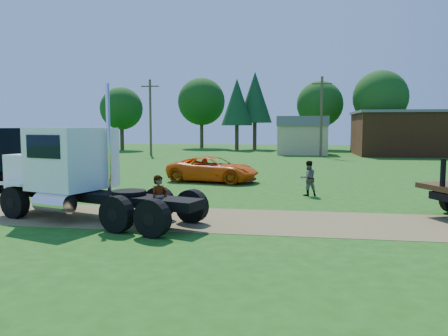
# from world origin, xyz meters

# --- Properties ---
(ground) EXTENTS (140.00, 140.00, 0.00)m
(ground) POSITION_xyz_m (0.00, 0.00, 0.00)
(ground) COLOR #215011
(ground) RESTS_ON ground
(dirt_track) EXTENTS (120.00, 4.20, 0.01)m
(dirt_track) POSITION_xyz_m (0.00, 0.00, 0.01)
(dirt_track) COLOR brown
(dirt_track) RESTS_ON ground
(white_semi_tractor) EXTENTS (8.36, 4.94, 4.96)m
(white_semi_tractor) POSITION_xyz_m (-5.14, -0.40, 1.69)
(white_semi_tractor) COLOR black
(white_semi_tractor) RESTS_ON ground
(orange_pickup) EXTENTS (6.02, 3.67, 1.56)m
(orange_pickup) POSITION_xyz_m (-1.97, 10.91, 0.78)
(orange_pickup) COLOR #EC5C0B
(orange_pickup) RESTS_ON ground
(spectator_a) EXTENTS (0.72, 0.77, 1.77)m
(spectator_a) POSITION_xyz_m (-1.52, -1.49, 0.88)
(spectator_a) COLOR #999999
(spectator_a) RESTS_ON ground
(spectator_b) EXTENTS (1.02, 0.92, 1.72)m
(spectator_b) POSITION_xyz_m (3.65, 6.23, 0.86)
(spectator_b) COLOR #999999
(spectator_b) RESTS_ON ground
(brick_building) EXTENTS (15.40, 10.40, 5.30)m
(brick_building) POSITION_xyz_m (18.00, 40.00, 2.66)
(brick_building) COLOR brown
(brick_building) RESTS_ON ground
(tan_shed) EXTENTS (6.20, 5.40, 4.70)m
(tan_shed) POSITION_xyz_m (4.00, 40.00, 2.42)
(tan_shed) COLOR tan
(tan_shed) RESTS_ON ground
(utility_poles) EXTENTS (42.20, 0.28, 9.00)m
(utility_poles) POSITION_xyz_m (6.00, 35.00, 4.71)
(utility_poles) COLOR #463528
(utility_poles) RESTS_ON ground
(tree_row) EXTENTS (56.05, 14.90, 11.63)m
(tree_row) POSITION_xyz_m (0.88, 50.05, 7.00)
(tree_row) COLOR #3B2E18
(tree_row) RESTS_ON ground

